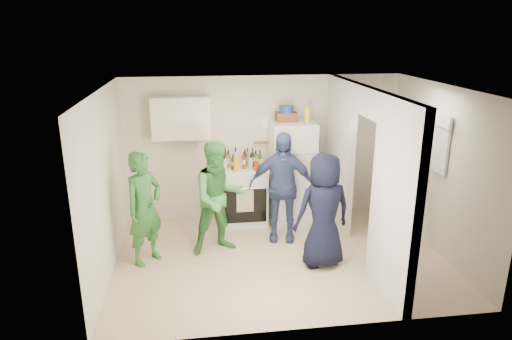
{
  "coord_description": "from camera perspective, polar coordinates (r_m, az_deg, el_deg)",
  "views": [
    {
      "loc": [
        -1.17,
        -5.99,
        3.28
      ],
      "look_at": [
        -0.3,
        0.4,
        1.25
      ],
      "focal_mm": 32.0,
      "sensor_mm": 36.0,
      "label": 1
    }
  ],
  "objects": [
    {
      "name": "floor",
      "position": [
        6.93,
        2.97,
        -10.81
      ],
      "size": [
        4.8,
        4.8,
        0.0
      ],
      "primitive_type": "plane",
      "color": "#CFB392",
      "rests_on": "ground"
    },
    {
      "name": "wall_back",
      "position": [
        8.04,
        0.89,
        2.85
      ],
      "size": [
        4.8,
        0.0,
        4.8
      ],
      "primitive_type": "plane",
      "rotation": [
        1.57,
        0.0,
        0.0
      ],
      "color": "silver",
      "rests_on": "floor"
    },
    {
      "name": "wall_front",
      "position": [
        4.89,
        6.88,
        -7.22
      ],
      "size": [
        4.8,
        0.0,
        4.8
      ],
      "primitive_type": "plane",
      "rotation": [
        -1.57,
        0.0,
        0.0
      ],
      "color": "silver",
      "rests_on": "floor"
    },
    {
      "name": "wall_left",
      "position": [
        6.44,
        -18.33,
        -1.81
      ],
      "size": [
        0.0,
        3.4,
        3.4
      ],
      "primitive_type": "plane",
      "rotation": [
        1.57,
        0.0,
        1.57
      ],
      "color": "silver",
      "rests_on": "floor"
    },
    {
      "name": "wall_right",
      "position": [
        7.26,
        22.09,
        -0.08
      ],
      "size": [
        0.0,
        3.4,
        3.4
      ],
      "primitive_type": "plane",
      "rotation": [
        1.57,
        0.0,
        -1.57
      ],
      "color": "silver",
      "rests_on": "floor"
    },
    {
      "name": "ceiling",
      "position": [
        6.15,
        3.34,
        10.16
      ],
      "size": [
        4.8,
        4.8,
        0.0
      ],
      "primitive_type": "plane",
      "rotation": [
        3.14,
        0.0,
        0.0
      ],
      "color": "white",
      "rests_on": "wall_back"
    },
    {
      "name": "partition_pier_back",
      "position": [
        7.75,
        10.38,
        1.99
      ],
      "size": [
        0.12,
        1.2,
        2.5
      ],
      "primitive_type": "cube",
      "color": "silver",
      "rests_on": "floor"
    },
    {
      "name": "partition_pier_front",
      "position": [
        5.8,
        16.97,
        -3.82
      ],
      "size": [
        0.12,
        1.2,
        2.5
      ],
      "primitive_type": "cube",
      "color": "silver",
      "rests_on": "floor"
    },
    {
      "name": "partition_header",
      "position": [
        6.51,
        13.84,
        8.32
      ],
      "size": [
        0.12,
        1.0,
        0.4
      ],
      "primitive_type": "cube",
      "color": "silver",
      "rests_on": "partition_pier_back"
    },
    {
      "name": "stove",
      "position": [
        7.91,
        -1.68,
        -3.14
      ],
      "size": [
        0.83,
        0.69,
        0.99
      ],
      "primitive_type": "cube",
      "color": "white",
      "rests_on": "floor"
    },
    {
      "name": "upper_cabinet",
      "position": [
        7.65,
        -9.38,
        6.47
      ],
      "size": [
        0.95,
        0.34,
        0.7
      ],
      "primitive_type": "cube",
      "color": "silver",
      "rests_on": "wall_back"
    },
    {
      "name": "fridge",
      "position": [
        7.88,
        4.45,
        -0.27
      ],
      "size": [
        0.73,
        0.71,
        1.77
      ],
      "primitive_type": "cube",
      "color": "white",
      "rests_on": "floor"
    },
    {
      "name": "wicker_basket",
      "position": [
        7.67,
        3.81,
        6.67
      ],
      "size": [
        0.35,
        0.25,
        0.15
      ],
      "primitive_type": "cube",
      "color": "brown",
      "rests_on": "fridge"
    },
    {
      "name": "blue_bowl",
      "position": [
        7.64,
        3.82,
        7.63
      ],
      "size": [
        0.24,
        0.24,
        0.11
      ],
      "primitive_type": "cylinder",
      "color": "navy",
      "rests_on": "wicker_basket"
    },
    {
      "name": "yellow_cup_stack_top",
      "position": [
        7.59,
        6.42,
        6.87
      ],
      "size": [
        0.09,
        0.09,
        0.25
      ],
      "primitive_type": "cylinder",
      "color": "yellow",
      "rests_on": "fridge"
    },
    {
      "name": "wall_clock",
      "position": [
        7.93,
        1.29,
        5.98
      ],
      "size": [
        0.22,
        0.02,
        0.22
      ],
      "primitive_type": "cylinder",
      "rotation": [
        1.57,
        0.0,
        0.0
      ],
      "color": "white",
      "rests_on": "wall_back"
    },
    {
      "name": "spice_shelf",
      "position": [
        7.97,
        0.95,
        3.46
      ],
      "size": [
        0.35,
        0.08,
        0.03
      ],
      "primitive_type": "cube",
      "color": "olive",
      "rests_on": "wall_back"
    },
    {
      "name": "nook_window",
      "position": [
        7.32,
        21.56,
        3.37
      ],
      "size": [
        0.03,
        0.7,
        0.8
      ],
      "primitive_type": "cube",
      "color": "black",
      "rests_on": "wall_right"
    },
    {
      "name": "nook_window_frame",
      "position": [
        7.31,
        21.45,
        3.37
      ],
      "size": [
        0.04,
        0.76,
        0.86
      ],
      "primitive_type": "cube",
      "color": "white",
      "rests_on": "wall_right"
    },
    {
      "name": "nook_valance",
      "position": [
        7.23,
        21.59,
        6.05
      ],
      "size": [
        0.04,
        0.82,
        0.18
      ],
      "primitive_type": "cube",
      "color": "white",
      "rests_on": "wall_right"
    },
    {
      "name": "yellow_cup_stack_stove",
      "position": [
        7.49,
        -2.45,
        0.69
      ],
      "size": [
        0.09,
        0.09,
        0.25
      ],
      "primitive_type": "cylinder",
      "color": "gold",
      "rests_on": "stove"
    },
    {
      "name": "red_cup",
      "position": [
        7.56,
        0.1,
        0.36
      ],
      "size": [
        0.09,
        0.09,
        0.12
      ],
      "primitive_type": "cylinder",
      "color": "#AF2A0B",
      "rests_on": "stove"
    },
    {
      "name": "person_green_left",
      "position": [
        6.65,
        -13.76,
        -4.69
      ],
      "size": [
        0.7,
        0.71,
        1.65
      ],
      "primitive_type": "imported",
      "rotation": [
        0.0,
        0.0,
        0.81
      ],
      "color": "#306D2B",
      "rests_on": "floor"
    },
    {
      "name": "person_green_center",
      "position": [
        6.8,
        -4.65,
        -3.48
      ],
      "size": [
        0.97,
        0.83,
        1.71
      ],
      "primitive_type": "imported",
      "rotation": [
        0.0,
        0.0,
        0.25
      ],
      "color": "#3C8944",
      "rests_on": "floor"
    },
    {
      "name": "person_denim",
      "position": [
        7.16,
        3.22,
        -2.12
      ],
      "size": [
        1.1,
        0.63,
        1.76
      ],
      "primitive_type": "imported",
      "rotation": [
        0.0,
        0.0,
        -0.2
      ],
      "color": "#354774",
      "rests_on": "floor"
    },
    {
      "name": "person_navy",
      "position": [
        6.46,
        8.41,
        -5.05
      ],
      "size": [
        0.88,
        0.65,
        1.66
      ],
      "primitive_type": "imported",
      "rotation": [
        0.0,
        0.0,
        -2.99
      ],
      "color": "black",
      "rests_on": "floor"
    },
    {
      "name": "person_nook",
      "position": [
        7.64,
        16.84,
        -1.42
      ],
      "size": [
        0.71,
        1.19,
        1.81
      ],
      "primitive_type": "imported",
      "rotation": [
        0.0,
        0.0,
        -1.6
      ],
      "color": "black",
      "rests_on": "floor"
    },
    {
      "name": "bottle_a",
      "position": [
        7.79,
        -3.87,
        1.58
      ],
      "size": [
        0.08,
        0.08,
        0.31
      ],
      "primitive_type": "cylinder",
      "color": "maroon",
      "rests_on": "stove"
    },
    {
      "name": "bottle_b",
      "position": [
        7.62,
        -2.87,
        1.01
      ],
      "size": [
        0.07,
        0.07,
        0.26
      ],
      "primitive_type": "cylinder",
      "color": "#184717",
      "rests_on": "stove"
    },
    {
      "name": "bottle_c",
      "position": [
        7.83,
        -2.56,
        1.71
      ],
      "size": [
        0.07,
        0.07,
        0.32
      ],
      "primitive_type": "cylinder",
      "color": "silver",
      "rests_on": "stove"
    },
    {
      "name": "bottle_d",
      "position": [
        7.64,
        -1.52,
        1.23
      ],
      "size": [
        0.06,
        0.06,
        0.3
      ],
      "primitive_type": "cylinder",
      "color": "#613511",
      "rests_on": "stove"
    },
    {
      "name": "bottle_e",
      "position": [
        7.9,
        -1.06,
        1.75
      ],
      "size": [
        0.06,
        0.06,
        0.29
      ],
      "primitive_type": "cylinder",
      "color": "#B2B3C5",
      "rests_on": "stove"
    },
    {
      "name": "bottle_f",
      "position": [
        7.75,
        -0.45,
        1.57
      ],
      "size": [
        0.06,
        0.06,
        0.32
      ],
      "primitive_type": "cylinder",
      "color": "black",
      "rests_on": "stove"
    },
    {
      "name": "bottle_g",
      "position": [
        7.87,
        -0.03,
        1.57
      ],
      "size": [
        0.08,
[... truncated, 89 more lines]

